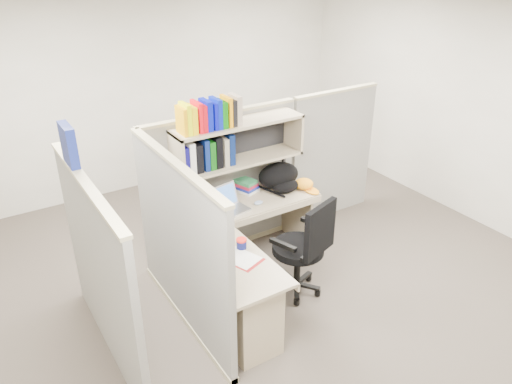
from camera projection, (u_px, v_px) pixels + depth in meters
ground at (267, 288)px, 5.10m from camera, size 6.00×6.00×0.00m
room_shell at (269, 140)px, 4.37m from camera, size 6.00×6.00×6.00m
cubicle at (211, 201)px, 4.86m from camera, size 3.79×1.84×1.95m
desk at (247, 281)px, 4.49m from camera, size 1.74×1.75×0.73m
laptop at (230, 201)px, 4.98m from camera, size 0.42×0.42×0.26m
backpack at (282, 177)px, 5.43m from camera, size 0.49×0.39×0.28m
orange_cap at (304, 184)px, 5.48m from camera, size 0.25×0.28×0.11m
snack_canister at (241, 243)px, 4.42m from camera, size 0.10×0.10×0.09m
tissue_box at (215, 272)px, 3.98m from camera, size 0.14×0.14×0.17m
mouse at (258, 203)px, 5.17m from camera, size 0.10×0.07×0.04m
paper_cup at (230, 194)px, 5.27m from camera, size 0.10×0.10×0.11m
book_stack at (245, 185)px, 5.44m from camera, size 0.26×0.30×0.12m
loose_paper at (241, 258)px, 4.31m from camera, size 0.32×0.37×0.00m
task_chair at (301, 262)px, 4.86m from camera, size 0.61×0.57×1.07m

